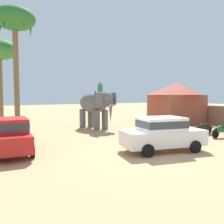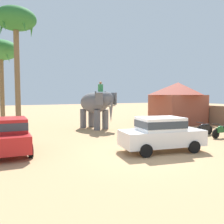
% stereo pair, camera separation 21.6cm
% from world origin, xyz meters
% --- Properties ---
extents(ground_plane, '(120.00, 120.00, 0.00)m').
position_xyz_m(ground_plane, '(0.00, 0.00, 0.00)').
color(ground_plane, tan).
extents(car_sedan_foreground, '(4.35, 2.46, 1.70)m').
position_xyz_m(car_sedan_foreground, '(1.05, 0.07, 0.93)').
color(car_sedan_foreground, white).
rests_on(car_sedan_foreground, ground).
extents(car_parked_far_side, '(2.10, 4.21, 1.70)m').
position_xyz_m(car_parked_far_side, '(-5.61, 3.25, 0.93)').
color(car_parked_far_side, red).
rests_on(car_parked_far_side, ground).
extents(elephant_with_mahout, '(2.40, 4.02, 3.88)m').
position_xyz_m(elephant_with_mahout, '(1.58, 8.85, 1.99)').
color(elephant_with_mahout, slate).
rests_on(elephant_with_mahout, ground).
extents(motorcycle_fourth_in_row, '(1.80, 0.55, 0.94)m').
position_xyz_m(motorcycle_fourth_in_row, '(6.99, 1.01, 0.46)').
color(motorcycle_fourth_in_row, black).
rests_on(motorcycle_fourth_in_row, ground).
extents(motorcycle_far_in_row, '(1.80, 0.55, 0.94)m').
position_xyz_m(motorcycle_far_in_row, '(6.82, 2.28, 0.46)').
color(motorcycle_far_in_row, black).
rests_on(motorcycle_far_in_row, ground).
extents(palm_tree_left_of_road, '(3.20, 3.20, 9.73)m').
position_xyz_m(palm_tree_left_of_road, '(-4.11, 11.58, 8.47)').
color(palm_tree_left_of_road, brown).
rests_on(palm_tree_left_of_road, ground).
extents(roadside_hut, '(5.21, 4.45, 4.00)m').
position_xyz_m(roadside_hut, '(9.86, 7.96, 2.12)').
color(roadside_hut, '#994C38').
rests_on(roadside_hut, ground).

